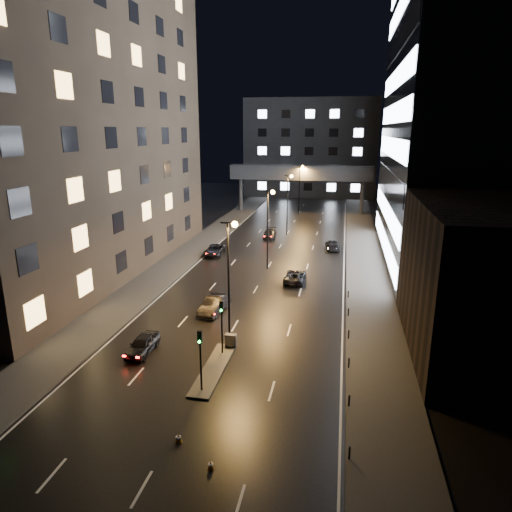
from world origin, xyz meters
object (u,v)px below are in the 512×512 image
object	(u,v)px
car_toward_a	(295,276)
car_away_c	(215,250)
car_away_a	(143,344)
car_away_d	(270,234)
car_away_b	(214,305)
car_toward_b	(333,245)
utility_cabinet	(231,340)

from	to	relation	value
car_toward_a	car_away_c	bearing A→B (deg)	-35.88
car_away_a	car_away_d	xyz separation A→B (m)	(3.61, 41.47, 0.00)
car_away_b	car_away_a	bearing A→B (deg)	-103.44
car_away_b	car_away_d	size ratio (longest dim) A/B	1.00
car_away_b	car_toward_a	distance (m)	12.75
car_away_d	car_toward_b	size ratio (longest dim) A/B	1.01
car_away_b	car_toward_a	bearing A→B (deg)	64.72
car_toward_a	utility_cabinet	distance (m)	18.15
car_away_b	car_away_c	distance (m)	21.29
car_away_c	car_toward_a	distance (m)	15.87
utility_cabinet	car_away_d	bearing A→B (deg)	93.79
car_away_b	car_toward_a	size ratio (longest dim) A/B	0.99
car_away_b	car_away_c	bearing A→B (deg)	112.61
car_toward_b	utility_cabinet	bearing A→B (deg)	72.13
car_away_a	car_toward_a	distance (m)	22.39
car_away_d	car_toward_a	size ratio (longest dim) A/B	0.99
car_away_d	car_away_a	bearing A→B (deg)	-99.69
car_away_d	utility_cabinet	distance (m)	39.47
car_away_b	car_toward_b	world-z (taller)	car_away_b
car_toward_a	car_away_d	bearing A→B (deg)	-71.55
car_toward_a	utility_cabinet	xyz separation A→B (m)	(-3.35, -17.84, -0.00)
car_away_b	utility_cabinet	world-z (taller)	car_away_b
car_away_d	car_toward_b	distance (m)	11.79
car_away_d	car_toward_b	xyz separation A→B (m)	(10.39, -5.57, -0.01)
car_away_a	car_away_d	distance (m)	41.63
utility_cabinet	car_away_a	bearing A→B (deg)	-163.30
car_away_c	car_toward_b	distance (m)	17.63
car_away_a	car_away_c	distance (m)	29.73
car_away_a	car_toward_a	size ratio (longest dim) A/B	0.85
car_away_b	car_away_c	size ratio (longest dim) A/B	0.96
car_away_d	utility_cabinet	bearing A→B (deg)	-90.13
car_away_b	car_away_d	distance (m)	32.32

